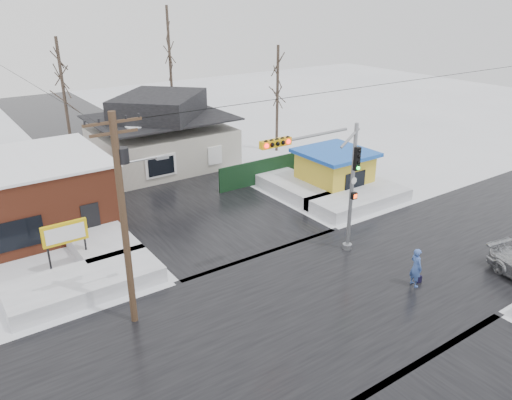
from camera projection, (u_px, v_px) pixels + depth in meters
ground at (330, 298)px, 22.81m from camera, size 120.00×120.00×0.00m
road_ns at (330, 298)px, 22.81m from camera, size 10.00×120.00×0.02m
road_ew at (330, 298)px, 22.81m from camera, size 120.00×10.00×0.02m
snowbank_nw at (85, 283)px, 23.22m from camera, size 7.00×3.00×0.80m
snowbank_ne at (359, 199)px, 32.71m from camera, size 7.00×3.00×0.80m
snowbank_nside_w at (93, 233)px, 28.06m from camera, size 3.00×8.00×0.80m
snowbank_nside_e at (288, 183)px, 35.45m from camera, size 3.00×8.00×0.80m
traffic_signal at (331, 176)px, 24.61m from camera, size 6.05×0.68×7.00m
utility_pole at (124, 210)px, 19.32m from camera, size 3.15×0.44×9.00m
marquee_sign at (65, 234)px, 24.52m from camera, size 2.20×0.21×2.55m
house at (161, 133)px, 39.54m from camera, size 10.40×8.40×5.76m
kiosk at (334, 170)px, 34.84m from camera, size 4.60×4.60×2.88m
fence at (266, 170)px, 36.51m from camera, size 8.00×0.12×1.80m
tree_far_left at (60, 65)px, 37.37m from camera, size 3.00×3.00×10.00m
tree_far_mid at (168, 35)px, 43.55m from camera, size 3.00×3.00×12.00m
tree_far_right at (278, 68)px, 41.57m from camera, size 3.00×3.00×9.00m
pedestrian at (416, 268)px, 23.43m from camera, size 0.62×0.80×1.94m
shopping_bag at (419, 280)px, 23.94m from camera, size 0.30×0.19×0.35m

